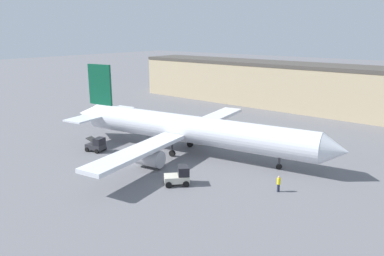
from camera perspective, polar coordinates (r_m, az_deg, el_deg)
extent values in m
plane|color=slate|center=(53.14, 0.00, -3.89)|extent=(400.00, 400.00, 0.00)
cube|color=tan|center=(83.85, 19.10, 5.44)|extent=(92.05, 10.79, 9.28)
cube|color=#47423D|center=(83.27, 19.39, 8.83)|extent=(92.05, 11.00, 0.70)
cylinder|color=silver|center=(52.12, 0.00, -0.20)|extent=(35.12, 9.44, 3.81)
cone|color=silver|center=(46.12, 21.00, -3.20)|extent=(3.62, 4.18, 3.74)
cone|color=silver|center=(63.87, -15.44, 2.04)|extent=(4.72, 4.25, 3.62)
cube|color=silver|center=(61.75, 3.26, 1.50)|extent=(5.89, 16.74, 0.50)
cube|color=silver|center=(45.20, -8.34, -3.59)|extent=(5.89, 16.74, 0.50)
cylinder|color=#ADADB2|center=(59.98, 2.18, -0.36)|extent=(3.71, 2.71, 2.19)
cylinder|color=#ADADB2|center=(47.52, -6.45, -4.51)|extent=(3.71, 2.71, 2.19)
cube|color=#0C4C33|center=(61.01, -13.85, 6.43)|extent=(4.44, 1.08, 6.35)
cube|color=silver|center=(64.86, -11.06, 2.83)|extent=(4.13, 5.07, 0.24)
cube|color=silver|center=(58.94, -16.36, 1.33)|extent=(4.13, 5.07, 0.24)
cylinder|color=#38383D|center=(48.22, 13.15, -5.24)|extent=(0.28, 0.28, 1.63)
cylinder|color=black|center=(48.38, 13.12, -5.76)|extent=(0.75, 0.46, 0.70)
cylinder|color=#38383D|center=(51.74, -3.05, -3.48)|extent=(0.28, 0.28, 1.63)
cylinder|color=black|center=(51.85, -3.04, -3.87)|extent=(0.94, 0.49, 0.90)
cylinder|color=#38383D|center=(55.77, -0.29, -2.11)|extent=(0.28, 0.28, 1.63)
cylinder|color=black|center=(55.87, -0.29, -2.47)|extent=(0.94, 0.49, 0.90)
cylinder|color=#1E2338|center=(41.93, 13.02, -8.88)|extent=(0.29, 0.29, 0.87)
cylinder|color=yellow|center=(41.63, 13.09, -7.89)|extent=(0.40, 0.40, 0.69)
sphere|color=tan|center=(41.45, 13.12, -7.29)|extent=(0.25, 0.25, 0.25)
cube|color=beige|center=(42.61, -2.36, -7.68)|extent=(3.18, 3.22, 0.73)
cube|color=black|center=(42.35, -1.32, -6.52)|extent=(1.99, 1.97, 1.05)
cylinder|color=black|center=(42.04, -0.91, -8.53)|extent=(0.69, 0.71, 0.71)
cylinder|color=black|center=(43.65, -1.18, -7.63)|extent=(0.69, 0.71, 0.71)
cylinder|color=black|center=(41.88, -3.58, -8.66)|extent=(0.69, 0.71, 0.71)
cylinder|color=black|center=(43.49, -3.75, -7.75)|extent=(0.69, 0.71, 0.71)
cube|color=#2D2D33|center=(55.79, -14.47, -2.74)|extent=(2.87, 2.19, 0.71)
cube|color=black|center=(55.08, -13.96, -2.00)|extent=(1.42, 1.72, 1.01)
cube|color=#333333|center=(55.82, -14.89, -1.74)|extent=(1.82, 1.49, 0.64)
cylinder|color=black|center=(54.72, -14.32, -3.46)|extent=(0.68, 0.41, 0.63)
cylinder|color=black|center=(55.92, -13.18, -3.00)|extent=(0.68, 0.41, 0.63)
cylinder|color=black|center=(55.89, -15.71, -3.18)|extent=(0.68, 0.41, 0.63)
cylinder|color=black|center=(57.07, -14.57, -2.73)|extent=(0.68, 0.41, 0.63)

